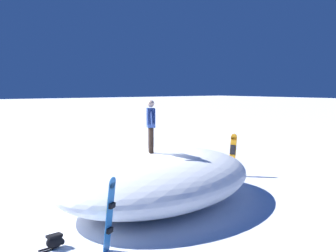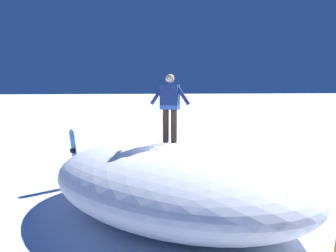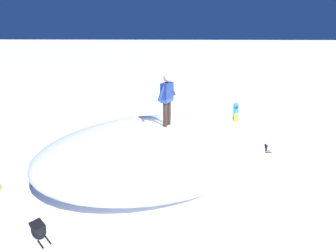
% 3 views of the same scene
% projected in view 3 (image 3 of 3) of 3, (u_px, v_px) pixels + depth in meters
% --- Properties ---
extents(ground, '(240.00, 240.00, 0.00)m').
position_uv_depth(ground, '(170.00, 179.00, 7.75)').
color(ground, white).
extents(snow_mound, '(8.83, 7.42, 1.63)m').
position_uv_depth(snow_mound, '(157.00, 149.00, 7.91)').
color(snow_mound, white).
rests_on(snow_mound, ground).
extents(snowboarder_standing, '(0.53, 0.90, 1.59)m').
position_uv_depth(snowboarder_standing, '(167.00, 98.00, 7.34)').
color(snowboarder_standing, black).
rests_on(snowboarder_standing, snow_mound).
extents(snowboard_primary_upright, '(0.34, 0.33, 1.69)m').
position_uv_depth(snowboard_primary_upright, '(236.00, 122.00, 10.07)').
color(snowboard_primary_upright, '#2672BF').
rests_on(snowboard_primary_upright, ground).
extents(backpack_near, '(0.63, 0.58, 0.39)m').
position_uv_depth(backpack_near, '(38.00, 230.00, 5.52)').
color(backpack_near, black).
rests_on(backpack_near, ground).
extents(backpack_far, '(0.61, 0.27, 0.32)m').
position_uv_depth(backpack_far, '(262.00, 149.00, 9.39)').
color(backpack_far, black).
rests_on(backpack_far, ground).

